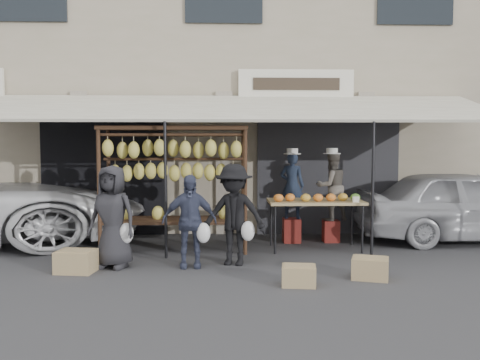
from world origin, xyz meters
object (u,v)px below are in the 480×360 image
(vendor_right, at_px, (331,186))
(customer_mid, at_px, (189,221))
(customer_right, at_px, (234,215))
(customer_left, at_px, (112,217))
(crate_near_a, at_px, (299,276))
(crate_near_b, at_px, (370,268))
(sedan, at_px, (467,205))
(crate_far, at_px, (76,261))
(produce_table, at_px, (316,202))
(banana_rack, at_px, (174,164))
(vendor_left, at_px, (292,186))

(vendor_right, height_order, customer_mid, vendor_right)
(customer_mid, bearing_deg, customer_right, 8.81)
(vendor_right, relative_size, customer_left, 0.83)
(customer_mid, height_order, crate_near_a, customer_mid)
(crate_near_b, height_order, sedan, sedan)
(crate_near_b, distance_m, crate_far, 4.35)
(crate_near_a, height_order, crate_near_b, crate_near_b)
(crate_near_a, distance_m, crate_near_b, 1.12)
(produce_table, distance_m, crate_far, 4.24)
(crate_far, bearing_deg, crate_near_b, -7.12)
(banana_rack, xyz_separation_m, customer_right, (1.03, -1.10, -0.77))
(customer_right, distance_m, sedan, 4.94)
(vendor_left, xyz_separation_m, sedan, (3.43, -0.07, -0.39))
(vendor_right, bearing_deg, customer_right, 26.64)
(customer_mid, xyz_separation_m, crate_near_a, (1.55, -1.13, -0.59))
(customer_mid, relative_size, crate_near_a, 3.18)
(vendor_left, bearing_deg, customer_mid, 65.81)
(customer_right, bearing_deg, crate_near_a, -40.39)
(customer_mid, distance_m, crate_near_b, 2.81)
(produce_table, xyz_separation_m, crate_far, (-3.90, -1.52, -0.71))
(produce_table, height_order, customer_left, customer_left)
(vendor_right, xyz_separation_m, customer_mid, (-2.65, -1.99, -0.36))
(produce_table, relative_size, customer_mid, 1.17)
(crate_far, distance_m, sedan, 7.35)
(customer_right, distance_m, crate_near_b, 2.25)
(produce_table, relative_size, crate_near_b, 3.35)
(produce_table, bearing_deg, customer_right, -143.49)
(produce_table, bearing_deg, banana_rack, -179.66)
(sedan, bearing_deg, crate_far, 108.01)
(banana_rack, height_order, vendor_left, banana_rack)
(banana_rack, height_order, vendor_right, banana_rack)
(banana_rack, relative_size, crate_far, 4.70)
(banana_rack, xyz_separation_m, customer_mid, (0.34, -1.24, -0.84))
(customer_right, xyz_separation_m, sedan, (4.61, 1.78, -0.09))
(customer_left, xyz_separation_m, sedan, (6.50, 1.90, -0.08))
(crate_near_a, relative_size, sedan, 0.11)
(crate_near_a, bearing_deg, sedan, 39.09)
(customer_left, bearing_deg, banana_rack, 72.96)
(sedan, bearing_deg, customer_mid, 110.52)
(vendor_right, height_order, customer_right, vendor_right)
(customer_right, height_order, crate_far, customer_right)
(banana_rack, bearing_deg, customer_left, -125.13)
(vendor_right, relative_size, crate_far, 2.41)
(customer_mid, height_order, crate_far, customer_mid)
(produce_table, xyz_separation_m, crate_near_b, (0.42, -2.06, -0.72))
(vendor_left, relative_size, vendor_right, 0.97)
(banana_rack, bearing_deg, vendor_left, 18.66)
(produce_table, bearing_deg, sedan, 12.14)
(vendor_left, bearing_deg, banana_rack, 37.85)
(vendor_left, bearing_deg, customer_right, 76.73)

